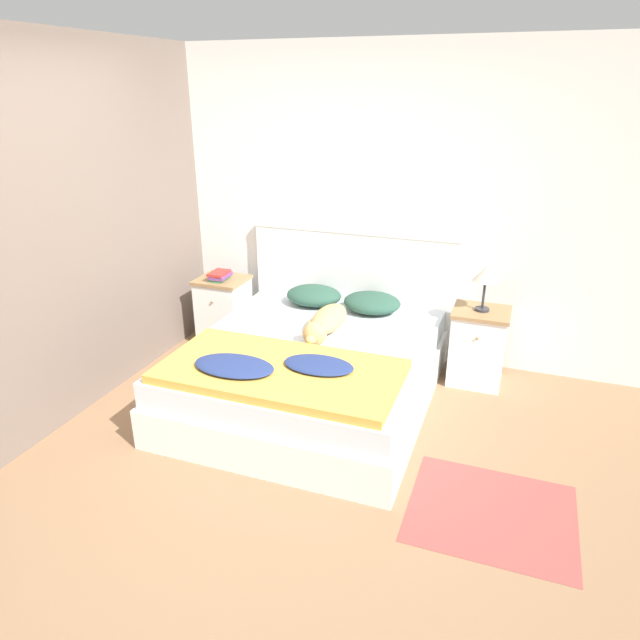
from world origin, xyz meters
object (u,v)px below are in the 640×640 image
Objects in this scene: dog at (326,322)px; nightstand_right at (478,346)px; pillow_left at (314,295)px; book_stack at (220,276)px; bed at (311,372)px; nightstand_left at (224,310)px; pillow_right at (372,303)px; table_lamp at (486,276)px.

nightstand_right is at bearing 25.18° from dog.
pillow_left is 0.88m from book_stack.
nightstand_right is at bearing -0.61° from pillow_left.
pillow_left is at bearing 119.30° from dog.
nightstand_right reaches higher than bed.
pillow_left is (-0.26, 0.75, 0.32)m from bed.
book_stack reaches higher than bed.
bed is 1.35m from nightstand_right.
nightstand_left is 1.00× the size of nightstand_right.
nightstand_left reaches higher than bed.
bed is at bearing -108.92° from pillow_right.
book_stack is 0.63× the size of table_lamp.
table_lamp is (1.13, 0.73, 0.66)m from bed.
nightstand_left is at bearing 147.14° from bed.
bed is 4.20× the size of pillow_right.
table_lamp is (2.26, -0.00, 0.58)m from nightstand_left.
table_lamp reaches higher than book_stack.
dog is at bearing -60.70° from pillow_left.
nightstand_left is at bearing 180.00° from nightstand_right.
nightstand_right is 0.91m from pillow_right.
dog is at bearing -154.88° from table_lamp.
book_stack is at bearing 157.72° from dog.
pillow_right reaches higher than nightstand_left.
dog is at bearing -23.64° from nightstand_left.
nightstand_right is 2.72× the size of book_stack.
pillow_right is at bearing 0.00° from pillow_left.
table_lamp is (0.88, -0.02, 0.34)m from pillow_right.
pillow_left is 0.61m from dog.
pillow_left reaches higher than nightstand_right.
bed is 3.25× the size of nightstand_left.
table_lamp reaches higher than nightstand_right.
book_stack is (-1.38, -0.05, 0.09)m from pillow_right.
pillow_left and pillow_right have the same top height.
nightstand_right is at bearing 90.00° from table_lamp.
pillow_right is (1.39, 0.01, 0.25)m from nightstand_left.
nightstand_right is 0.58m from table_lamp.
bed is at bearing -100.53° from dog.
nightstand_left is at bearing 179.96° from table_lamp.
nightstand_right is at bearing 0.00° from nightstand_left.
nightstand_left is 2.72× the size of book_stack.
book_stack is (0.00, -0.03, 0.34)m from nightstand_left.
nightstand_left is 2.26m from nightstand_right.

